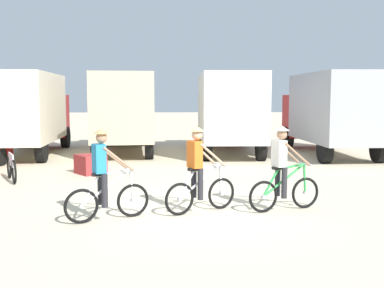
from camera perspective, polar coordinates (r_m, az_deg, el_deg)
ground_plane at (r=9.97m, az=0.99°, el=-8.19°), size 120.00×120.00×0.00m
box_truck_cream_rv at (r=20.09m, az=-19.77°, el=4.00°), size 2.73×6.87×3.35m
box_truck_tan_camper at (r=20.05m, az=-8.53°, el=4.28°), size 2.90×6.92×3.35m
box_truck_white_box at (r=19.59m, az=4.52°, el=4.29°), size 2.47×6.78×3.35m
box_truck_grey_hauler at (r=19.77m, az=16.88°, el=4.07°), size 2.51×6.80×3.35m
cyclist_orange_shirt at (r=9.13m, az=-10.83°, el=-4.19°), size 1.58×0.85×1.82m
cyclist_cowboy_hat at (r=9.60m, az=0.84°, el=-3.59°), size 1.54×0.92×1.82m
cyclist_near_camera at (r=9.94m, az=11.22°, el=-3.37°), size 1.65×0.72×1.82m
bicycle_spare at (r=14.22m, az=-21.53°, el=-2.71°), size 0.85×1.58×0.97m
supply_crate at (r=14.82m, az=-12.50°, el=-2.47°), size 1.11×1.13×0.60m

